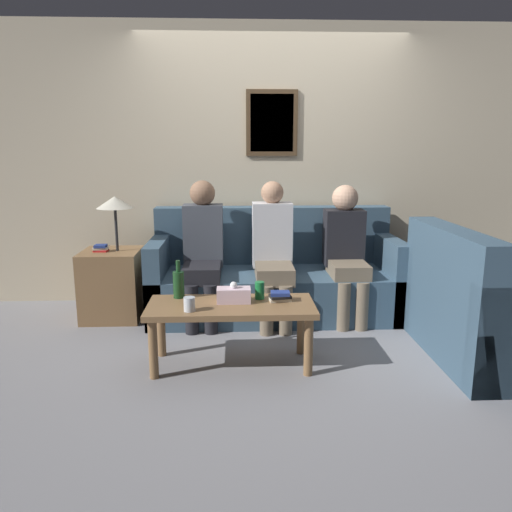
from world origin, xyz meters
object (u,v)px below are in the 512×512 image
at_px(coffee_table, 231,313).
at_px(person_middle, 273,249).
at_px(wine_bottle, 179,284).
at_px(couch_main, 274,278).
at_px(person_right, 346,247).
at_px(couch_side, 487,315).
at_px(person_left, 203,247).
at_px(drinking_glass, 189,304).

xyz_separation_m(coffee_table, person_middle, (0.35, 0.93, 0.26)).
height_order(wine_bottle, person_middle, person_middle).
bearing_deg(wine_bottle, coffee_table, -24.55).
height_order(couch_main, wine_bottle, couch_main).
bearing_deg(person_right, coffee_table, -135.82).
bearing_deg(couch_side, coffee_table, 91.69).
height_order(couch_main, coffee_table, couch_main).
bearing_deg(wine_bottle, person_left, 81.53).
bearing_deg(coffee_table, person_middle, 69.10).
bearing_deg(drinking_glass, coffee_table, 26.69).
bearing_deg(couch_main, person_middle, -98.05).
bearing_deg(person_right, person_left, 178.99).
xyz_separation_m(person_left, person_middle, (0.60, -0.06, -0.01)).
bearing_deg(drinking_glass, person_left, 88.89).
bearing_deg(person_middle, wine_bottle, -133.51).
distance_m(wine_bottle, person_middle, 1.05).
xyz_separation_m(drinking_glass, person_right, (1.26, 1.10, 0.15)).
height_order(couch_side, wine_bottle, couch_side).
bearing_deg(wine_bottle, person_middle, 46.49).
xyz_separation_m(couch_side, wine_bottle, (-2.18, 0.11, 0.22)).
bearing_deg(drinking_glass, wine_bottle, 108.26).
height_order(person_left, person_right, person_left).
distance_m(coffee_table, person_left, 1.05).
bearing_deg(coffee_table, wine_bottle, 155.45).
distance_m(coffee_table, drinking_glass, 0.32).
bearing_deg(drinking_glass, couch_side, 5.18).
relative_size(drinking_glass, person_left, 0.08).
distance_m(couch_side, wine_bottle, 2.19).
xyz_separation_m(couch_side, person_right, (-0.82, 0.91, 0.31)).
bearing_deg(person_middle, person_left, 174.76).
height_order(couch_main, person_left, person_left).
height_order(person_left, person_middle, person_left).
xyz_separation_m(person_middle, person_right, (0.64, 0.03, 0.00)).
bearing_deg(person_left, coffee_table, -75.95).
bearing_deg(person_right, person_middle, -176.99).
bearing_deg(couch_main, wine_bottle, -127.80).
bearing_deg(couch_side, drinking_glass, 95.18).
bearing_deg(couch_side, person_left, 65.63).
height_order(couch_side, person_left, person_left).
xyz_separation_m(coffee_table, drinking_glass, (-0.27, -0.13, 0.11)).
height_order(coffee_table, drinking_glass, drinking_glass).
distance_m(couch_side, drinking_glass, 2.09).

